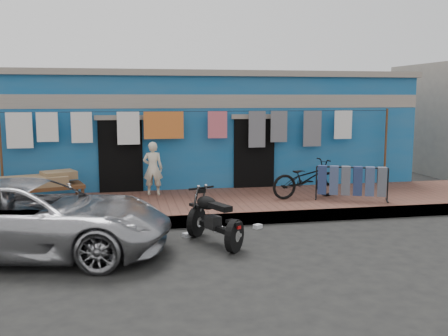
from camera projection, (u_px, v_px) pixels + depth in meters
ground at (245, 247)px, 8.91m from camera, size 80.00×80.00×0.00m
sidewalk at (216, 205)px, 11.81m from camera, size 28.00×3.00×0.25m
curb at (228, 220)px, 10.40m from camera, size 28.00×0.10×0.25m
building at (193, 129)px, 15.46m from camera, size 12.20×5.20×3.36m
clothesline at (189, 130)px, 12.70m from camera, size 10.06×0.06×2.10m
car at (33, 217)px, 8.38m from camera, size 5.02×3.00×1.33m
seated_person at (153, 168)px, 12.29m from camera, size 0.52×0.39×1.33m
bicycle at (306, 174)px, 11.97m from camera, size 1.82×0.88×1.13m
motorcycle at (214, 217)px, 9.04m from camera, size 1.70×1.94×0.99m
charpoy at (41, 188)px, 11.47m from camera, size 2.47×2.00×0.66m
jeans_rack at (352, 183)px, 11.73m from camera, size 1.97×1.59×0.83m
litter_a at (187, 235)px, 9.57m from camera, size 0.21×0.20×0.08m
litter_b at (258, 226)px, 10.17m from camera, size 0.20×0.19×0.08m
litter_c at (219, 229)px, 9.96m from camera, size 0.20×0.23×0.08m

